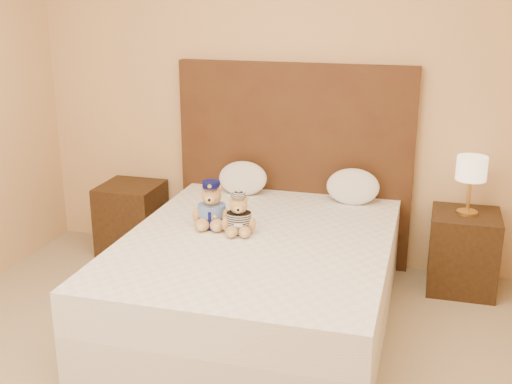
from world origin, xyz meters
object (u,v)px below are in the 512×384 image
(nightstand_left, at_px, (132,218))
(pillow_left, at_px, (243,177))
(nightstand_right, at_px, (463,251))
(lamp, at_px, (471,171))
(pillow_right, at_px, (353,185))
(teddy_prisoner, at_px, (239,214))
(bed, at_px, (257,279))
(teddy_police, at_px, (212,204))

(nightstand_left, bearing_deg, pillow_left, 1.89)
(nightstand_right, distance_m, pillow_left, 1.64)
(nightstand_left, xyz_separation_m, lamp, (2.50, 0.00, 0.57))
(nightstand_left, bearing_deg, nightstand_right, 0.00)
(pillow_left, bearing_deg, nightstand_right, -1.08)
(pillow_left, bearing_deg, pillow_right, 0.00)
(lamp, bearing_deg, nightstand_left, 180.00)
(teddy_prisoner, xyz_separation_m, pillow_left, (-0.21, 0.79, 0.00))
(nightstand_right, height_order, teddy_prisoner, teddy_prisoner)
(bed, bearing_deg, pillow_right, 60.46)
(nightstand_left, relative_size, lamp, 1.38)
(teddy_prisoner, distance_m, pillow_left, 0.82)
(nightstand_right, distance_m, pillow_right, 0.88)
(pillow_left, bearing_deg, teddy_police, -89.07)
(nightstand_left, xyz_separation_m, pillow_left, (0.91, 0.03, 0.40))
(teddy_police, distance_m, teddy_prisoner, 0.21)
(teddy_police, distance_m, pillow_right, 1.08)
(pillow_right, bearing_deg, teddy_police, -137.87)
(bed, height_order, teddy_prisoner, teddy_prisoner)
(bed, relative_size, pillow_right, 5.37)
(bed, distance_m, lamp, 1.59)
(bed, xyz_separation_m, pillow_left, (-0.34, 0.83, 0.40))
(nightstand_left, height_order, pillow_right, pillow_right)
(nightstand_left, bearing_deg, bed, -32.62)
(lamp, height_order, teddy_prisoner, lamp)
(teddy_police, bearing_deg, lamp, 14.33)
(lamp, bearing_deg, teddy_police, -156.29)
(nightstand_right, bearing_deg, nightstand_left, 180.00)
(lamp, relative_size, pillow_right, 1.07)
(nightstand_left, distance_m, teddy_prisoner, 1.41)
(teddy_police, relative_size, pillow_right, 0.80)
(nightstand_right, bearing_deg, teddy_police, -156.29)
(nightstand_right, relative_size, teddy_police, 1.84)
(bed, height_order, nightstand_right, same)
(nightstand_left, xyz_separation_m, teddy_prisoner, (1.12, -0.76, 0.40))
(teddy_prisoner, height_order, pillow_left, pillow_left)
(lamp, relative_size, pillow_left, 1.09)
(teddy_prisoner, bearing_deg, nightstand_right, 15.14)
(lamp, distance_m, teddy_police, 1.73)
(nightstand_left, bearing_deg, pillow_right, 1.00)
(pillow_right, bearing_deg, bed, -119.54)
(teddy_prisoner, xyz_separation_m, pillow_right, (0.60, 0.79, 0.01))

